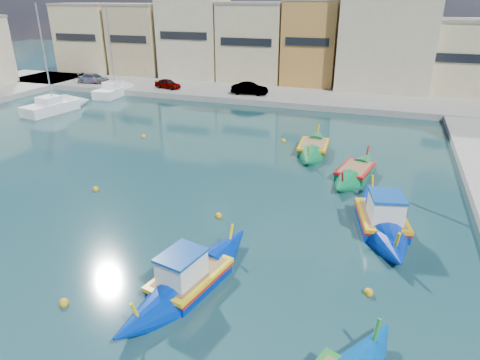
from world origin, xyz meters
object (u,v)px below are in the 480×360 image
at_px(luzzu_green, 313,149).
at_px(yacht_midnorth, 64,105).
at_px(luzzu_cyan_mid, 355,173).
at_px(yacht_north, 121,89).
at_px(luzzu_blue_cabin, 381,221).
at_px(church_block, 390,17).
at_px(luzzu_turquoise_cabin, 190,279).

height_order(luzzu_green, yacht_midnorth, yacht_midnorth).
bearing_deg(luzzu_green, luzzu_cyan_mid, -48.01).
height_order(yacht_north, yacht_midnorth, yacht_midnorth).
relative_size(luzzu_blue_cabin, luzzu_green, 1.15).
relative_size(church_block, yacht_north, 1.80).
bearing_deg(yacht_midnorth, luzzu_blue_cabin, -24.94).
bearing_deg(luzzu_turquoise_cabin, yacht_north, 127.39).
distance_m(luzzu_blue_cabin, yacht_north, 38.49).
bearing_deg(yacht_midnorth, church_block, 33.43).
height_order(church_block, yacht_north, church_block).
relative_size(luzzu_green, yacht_north, 0.72).
bearing_deg(luzzu_blue_cabin, church_block, 92.42).
height_order(luzzu_turquoise_cabin, luzzu_cyan_mid, luzzu_turquoise_cabin).
relative_size(luzzu_turquoise_cabin, yacht_north, 0.80).
bearing_deg(yacht_north, luzzu_green, -28.19).
relative_size(luzzu_blue_cabin, luzzu_cyan_mid, 1.14).
xyz_separation_m(luzzu_green, yacht_midnorth, (-26.08, 4.60, 0.17)).
distance_m(luzzu_cyan_mid, luzzu_green, 4.97).
bearing_deg(luzzu_blue_cabin, luzzu_turquoise_cabin, -133.05).
xyz_separation_m(yacht_north, yacht_midnorth, (-0.76, -8.97, 0.01)).
xyz_separation_m(luzzu_turquoise_cabin, yacht_midnorth, (-24.36, 21.90, 0.10)).
height_order(luzzu_turquoise_cabin, luzzu_blue_cabin, luzzu_blue_cabin).
distance_m(church_block, yacht_north, 31.96).
xyz_separation_m(luzzu_turquoise_cabin, yacht_north, (-23.60, 30.87, 0.10)).
bearing_deg(luzzu_green, yacht_midnorth, 169.99).
relative_size(luzzu_blue_cabin, yacht_north, 0.82).
distance_m(yacht_north, yacht_midnorth, 9.00).
bearing_deg(luzzu_blue_cabin, luzzu_green, 117.47).
height_order(luzzu_blue_cabin, luzzu_cyan_mid, luzzu_blue_cabin).
bearing_deg(luzzu_cyan_mid, church_block, 89.19).
xyz_separation_m(luzzu_cyan_mid, yacht_midnorth, (-29.40, 8.29, 0.19)).
xyz_separation_m(luzzu_cyan_mid, luzzu_green, (-3.32, 3.69, 0.02)).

